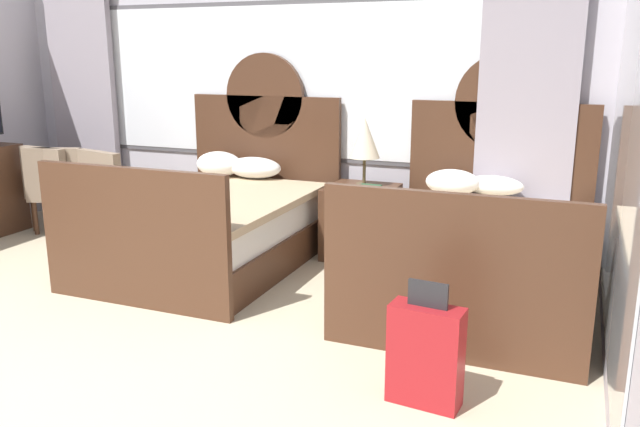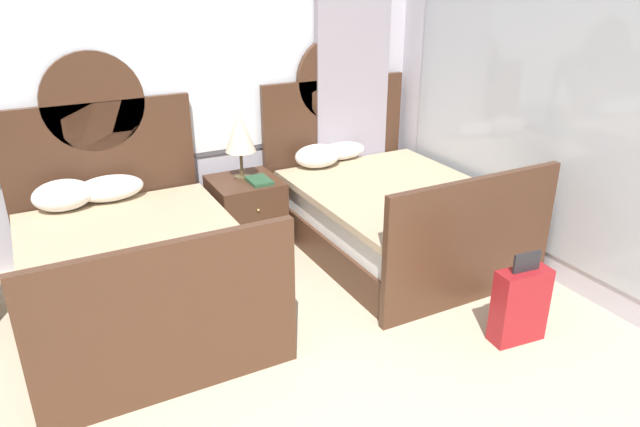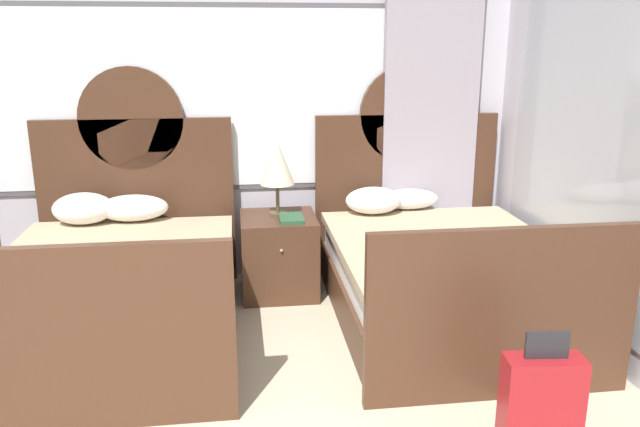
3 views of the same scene
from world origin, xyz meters
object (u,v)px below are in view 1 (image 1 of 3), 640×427
bed_near_mirror (478,250)px  suitcase_on_floor (425,355)px  table_lamp_on_nightstand (365,139)px  armchair_by_window_centre (60,184)px  bed_near_window (215,221)px  armchair_by_window_left (116,189)px  armchair_by_window_right (62,184)px  book_on_nightstand (368,188)px  nightstand_between_beds (361,222)px

bed_near_mirror → suitcase_on_floor: bearing=-90.5°
table_lamp_on_nightstand → armchair_by_window_centre: (-3.09, -0.37, -0.56)m
bed_near_window → armchair_by_window_left: (-1.27, 0.30, 0.11)m
bed_near_mirror → armchair_by_window_right: (-4.16, 0.31, 0.12)m
armchair_by_window_left → bed_near_mirror: bearing=-5.0°
armchair_by_window_right → table_lamp_on_nightstand: bearing=6.9°
book_on_nightstand → armchair_by_window_centre: armchair_by_window_centre is taller
suitcase_on_floor → book_on_nightstand: bearing=115.2°
table_lamp_on_nightstand → armchair_by_window_right: size_ratio=0.68×
armchair_by_window_left → armchair_by_window_right: 0.67m
bed_near_window → table_lamp_on_nightstand: 1.47m
book_on_nightstand → armchair_by_window_right: 3.16m
bed_near_mirror → armchair_by_window_centre: bearing=175.9°
bed_near_window → armchair_by_window_left: size_ratio=2.46×
bed_near_mirror → table_lamp_on_nightstand: bed_near_mirror is taller
nightstand_between_beds → book_on_nightstand: book_on_nightstand is taller
table_lamp_on_nightstand → armchair_by_window_left: (-2.39, -0.37, -0.56)m
table_lamp_on_nightstand → book_on_nightstand: bearing=-63.1°
bed_near_mirror → armchair_by_window_left: 3.50m
bed_near_window → bed_near_mirror: same height
armchair_by_window_left → suitcase_on_floor: bearing=-29.0°
nightstand_between_beds → suitcase_on_floor: suitcase_on_floor is taller
bed_near_mirror → book_on_nightstand: bearing=153.6°
bed_near_window → armchair_by_window_left: bed_near_window is taller
armchair_by_window_centre → armchair_by_window_right: size_ratio=1.00×
table_lamp_on_nightstand → armchair_by_window_left: table_lamp_on_nightstand is taller
table_lamp_on_nightstand → suitcase_on_floor: 2.66m
bed_near_mirror → bed_near_window: bearing=179.9°
book_on_nightstand → bed_near_window: bearing=-157.6°
bed_near_window → nightstand_between_beds: size_ratio=3.40×
book_on_nightstand → armchair_by_window_right: bearing=-176.5°
armchair_by_window_left → armchair_by_window_centre: bearing=-179.8°
bed_near_window → suitcase_on_floor: (2.20, -1.63, -0.09)m
armchair_by_window_left → armchair_by_window_right: bearing=179.9°
nightstand_between_beds → armchair_by_window_left: (-2.39, -0.31, 0.16)m
bed_near_window → suitcase_on_floor: bearing=-36.4°
armchair_by_window_centre → armchair_by_window_right: (0.03, 0.00, 0.00)m
armchair_by_window_right → armchair_by_window_centre: bearing=-173.9°
bed_near_window → nightstand_between_beds: 1.27m
table_lamp_on_nightstand → book_on_nightstand: (0.09, -0.18, -0.40)m
book_on_nightstand → suitcase_on_floor: suitcase_on_floor is taller
armchair_by_window_centre → armchair_by_window_right: bearing=6.1°
nightstand_between_beds → armchair_by_window_left: 2.41m
armchair_by_window_left → armchair_by_window_right: (-0.67, 0.00, 0.00)m
nightstand_between_beds → table_lamp_on_nightstand: table_lamp_on_nightstand is taller
nightstand_between_beds → bed_near_window: bearing=-151.2°
bed_near_window → armchair_by_window_centre: size_ratio=2.46×
nightstand_between_beds → armchair_by_window_centre: (-3.09, -0.31, 0.16)m
table_lamp_on_nightstand → suitcase_on_floor: bearing=-64.7°
bed_near_mirror → nightstand_between_beds: bearing=150.7°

